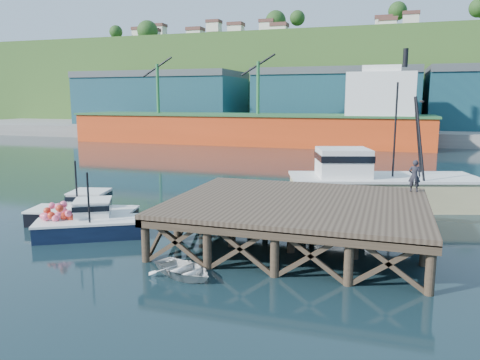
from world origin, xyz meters
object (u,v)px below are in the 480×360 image
at_px(boat_navy, 92,223).
at_px(dinghy, 184,269).
at_px(trawler, 379,182).
at_px(dockworker, 414,176).
at_px(boat_black, 84,211).

distance_m(boat_navy, dinghy, 7.78).
distance_m(boat_navy, trawler, 17.87).
bearing_deg(trawler, dockworker, -87.83).
bearing_deg(dinghy, boat_navy, 87.51).
bearing_deg(dockworker, boat_navy, 24.00).
height_order(dinghy, dockworker, dockworker).
distance_m(trawler, dinghy, 16.60).
xyz_separation_m(boat_black, trawler, (15.76, 9.24, 0.97)).
relative_size(boat_navy, dinghy, 2.00).
bearing_deg(dockworker, trawler, -67.84).
bearing_deg(trawler, boat_navy, -157.69).
bearing_deg(dinghy, trawler, 1.01).
bearing_deg(dinghy, boat_black, 82.67).
relative_size(boat_navy, dockworker, 3.41).
bearing_deg(boat_black, trawler, 17.52).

